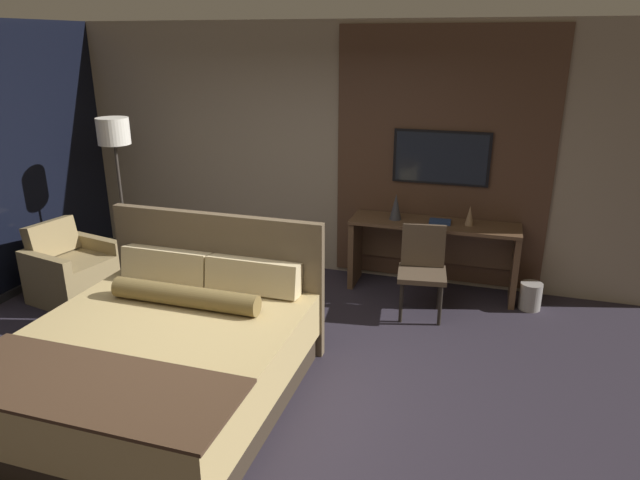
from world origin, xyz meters
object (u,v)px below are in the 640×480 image
Objects in this scene: bed at (160,359)px; floor_lamp at (115,145)px; vase_tall at (396,207)px; desk at (433,244)px; waste_bin at (530,296)px; vase_short at (470,215)px; tv at (441,158)px; desk_chair at (422,263)px; armchair_by_window at (73,273)px; book at (440,222)px.

floor_lamp is at bearing 130.32° from bed.
floor_lamp is at bearing -167.72° from vase_tall.
waste_bin is (1.02, -0.17, -0.39)m from desk.
vase_short is (3.70, 0.67, -0.64)m from floor_lamp.
tv is at bearing 58.82° from bed.
vase_tall is 0.99× the size of waste_bin.
vase_tall reaches higher than desk.
armchair_by_window is at bearing -175.65° from desk_chair.
desk is 3.56m from floor_lamp.
floor_lamp is (-3.35, -0.69, 1.01)m from desk.
armchair_by_window is (-3.59, -1.51, -1.15)m from tv.
desk is 1.98× the size of desk_chair.
vase_short reaches higher than waste_bin.
bed is at bearing -49.68° from floor_lamp.
floor_lamp is (-3.31, -0.13, 1.01)m from desk_chair.
desk_chair is 3.21× the size of vase_tall.
vase_tall is (-0.37, 0.51, 0.40)m from desk_chair.
bed is 3.68m from waste_bin.
vase_short is 0.31m from book.
bed reaches higher than vase_short.
bed is at bearing -113.30° from armchair_by_window.
desk_chair is (-0.04, -0.56, -0.00)m from desk.
vase_short is (0.76, 0.03, -0.03)m from vase_tall.
armchair_by_window is 3.48m from vase_tall.
vase_short is at bearing -3.31° from desk.
bed is 2.81m from floor_lamp.
floor_lamp is 4.62m from waste_bin.
book reaches higher than desk.
bed reaches higher than book.
vase_tall is at bearing 118.43° from desk_chair.
book reaches higher than armchair_by_window.
tv reaches higher than waste_bin.
vase_short is at bearing 46.73° from desk_chair.
bed is 2.13× the size of tv.
desk is 3.83m from armchair_by_window.
vase_short is (0.35, -0.21, -0.54)m from tv.
waste_bin is at bearing 12.78° from desk_chair.
desk_chair is 4.30× the size of vase_short.
desk is at bearing 57.01° from bed.
desk_chair is at bearing -93.96° from desk.
vase_tall is at bearing 63.38° from bed.
floor_lamp is 8.06× the size of book.
bed is at bearing -136.54° from desk_chair.
tv is 0.69m from vase_tall.
floor_lamp reaches higher than vase_tall.
floor_lamp reaches higher than desk.
bed is 2.45× the size of armchair_by_window.
floor_lamp reaches higher than tv.
waste_bin is (4.61, 1.15, -0.14)m from armchair_by_window.
desk is 6.26× the size of waste_bin.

